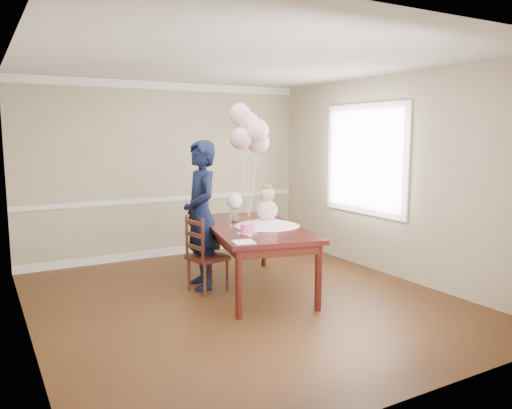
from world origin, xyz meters
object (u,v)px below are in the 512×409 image
object	(u,v)px
birthday_cake	(247,229)
dining_chair_seat	(208,258)
dining_table_top	(254,228)
woman	(201,215)

from	to	relation	value
birthday_cake	dining_chair_seat	bearing A→B (deg)	111.40
dining_table_top	dining_chair_seat	size ratio (longest dim) A/B	5.18
birthday_cake	dining_chair_seat	size ratio (longest dim) A/B	0.39
dining_table_top	dining_chair_seat	xyz separation A→B (m)	(-0.54, 0.17, -0.35)
dining_table_top	birthday_cake	size ratio (longest dim) A/B	13.33
dining_table_top	woman	size ratio (longest dim) A/B	1.15
birthday_cake	woman	size ratio (longest dim) A/B	0.09
birthday_cake	dining_table_top	bearing A→B (deg)	53.16
woman	birthday_cake	bearing A→B (deg)	23.22
woman	dining_table_top	bearing A→B (deg)	63.01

